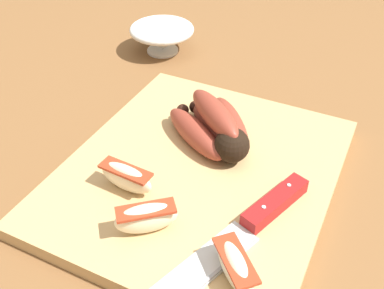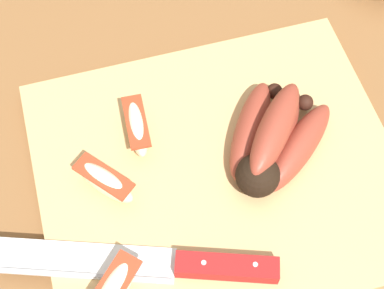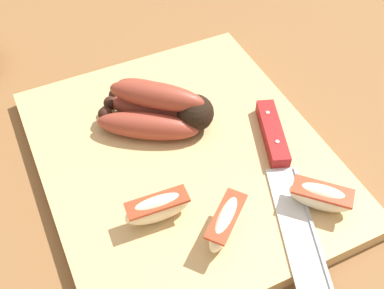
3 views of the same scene
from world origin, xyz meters
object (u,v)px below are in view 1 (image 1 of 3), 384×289
chefs_knife (248,227)px  apple_wedge_middle (147,218)px  banana_bunch (216,127)px  apple_wedge_far (235,266)px  apple_wedge_near (126,177)px  ceramic_bowl (162,37)px

chefs_knife → apple_wedge_middle: (-0.05, 0.10, 0.01)m
banana_bunch → apple_wedge_far: size_ratio=2.25×
apple_wedge_near → banana_bunch: bearing=-23.4°
apple_wedge_near → apple_wedge_far: 0.17m
ceramic_bowl → apple_wedge_far: bearing=-143.3°
apple_wedge_near → ceramic_bowl: size_ratio=0.60×
banana_bunch → apple_wedge_near: size_ratio=2.04×
banana_bunch → apple_wedge_far: 0.22m
chefs_knife → apple_wedge_middle: bearing=116.1°
banana_bunch → ceramic_bowl: bearing=42.2°
apple_wedge_middle → banana_bunch: bearing=-0.6°
banana_bunch → apple_wedge_middle: bearing=179.4°
apple_wedge_near → apple_wedge_middle: 0.07m
banana_bunch → apple_wedge_middle: size_ratio=2.22×
ceramic_bowl → banana_bunch: bearing=-137.8°
apple_wedge_near → apple_wedge_far: apple_wedge_near is taller
apple_wedge_middle → apple_wedge_far: (-0.01, -0.11, -0.00)m
banana_bunch → ceramic_bowl: banana_bunch is taller
apple_wedge_middle → apple_wedge_far: bearing=-97.2°
apple_wedge_near → apple_wedge_middle: apple_wedge_middle is taller
apple_wedge_middle → apple_wedge_far: apple_wedge_middle is taller
apple_wedge_middle → apple_wedge_near: bearing=50.4°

